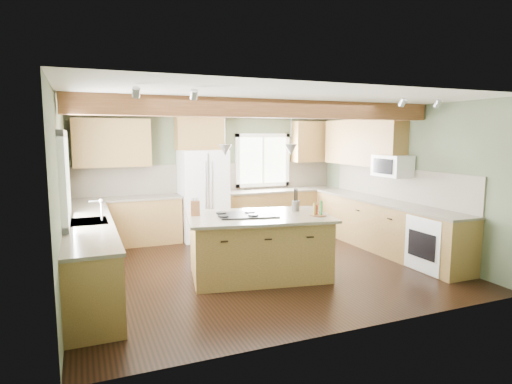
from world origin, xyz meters
name	(u,v)px	position (x,y,z in m)	size (l,w,h in m)	color
floor	(257,266)	(0.00, 0.00, 0.00)	(5.60, 5.60, 0.00)	black
ceiling	(258,102)	(0.00, 0.00, 2.60)	(5.60, 5.60, 0.00)	silver
wall_back	(212,173)	(0.00, 2.50, 1.30)	(5.60, 5.60, 0.00)	#465039
wall_left	(62,195)	(-2.80, 0.00, 1.30)	(5.00, 5.00, 0.00)	#465039
wall_right	(400,179)	(2.80, 0.00, 1.30)	(5.00, 5.00, 0.00)	#465039
ceiling_beam	(269,109)	(0.00, -0.43, 2.47)	(5.55, 0.26, 0.26)	#542918
soffit_trim	(213,113)	(0.00, 2.40, 2.54)	(5.55, 0.20, 0.10)	#542918
backsplash_back	(212,177)	(0.00, 2.48, 1.21)	(5.58, 0.03, 0.58)	brown
backsplash_right	(397,184)	(2.78, 0.05, 1.21)	(0.03, 3.70, 0.58)	brown
base_cab_back_left	(127,222)	(-1.79, 2.20, 0.44)	(2.02, 0.60, 0.88)	brown
counter_back_left	(126,199)	(-1.79, 2.20, 0.90)	(2.06, 0.64, 0.04)	brown
base_cab_back_right	(282,211)	(1.49, 2.20, 0.44)	(2.62, 0.60, 0.88)	brown
counter_back_right	(282,190)	(1.49, 2.20, 0.90)	(2.66, 0.64, 0.04)	brown
base_cab_left	(90,255)	(-2.50, 0.05, 0.44)	(0.60, 3.70, 0.88)	brown
counter_left	(88,223)	(-2.50, 0.05, 0.90)	(0.64, 3.74, 0.04)	brown
base_cab_right	(383,226)	(2.50, 0.05, 0.44)	(0.60, 3.70, 0.88)	brown
counter_right	(383,201)	(2.50, 0.05, 0.90)	(0.64, 3.74, 0.04)	brown
upper_cab_back_left	(112,143)	(-1.99, 2.33, 1.95)	(1.40, 0.35, 0.90)	brown
upper_cab_over_fridge	(200,132)	(-0.30, 2.33, 2.15)	(0.96, 0.35, 0.70)	brown
upper_cab_right	(363,142)	(2.62, 0.90, 1.95)	(0.35, 2.20, 0.90)	brown
upper_cab_back_corner	(312,142)	(2.30, 2.33, 1.95)	(0.90, 0.35, 0.90)	brown
window_left	(63,176)	(-2.78, 0.05, 1.55)	(0.04, 1.60, 1.05)	white
window_back	(262,160)	(1.15, 2.48, 1.55)	(1.10, 0.04, 1.00)	white
sink	(88,222)	(-2.50, 0.05, 0.91)	(0.50, 0.65, 0.03)	#262628
faucet	(102,211)	(-2.32, 0.05, 1.05)	(0.02, 0.02, 0.28)	#B2B2B7
dishwasher	(94,286)	(-2.49, -1.25, 0.43)	(0.60, 0.60, 0.84)	white
oven	(437,243)	(2.49, -1.25, 0.43)	(0.60, 0.72, 0.84)	white
microwave	(392,166)	(2.58, -0.05, 1.55)	(0.40, 0.70, 0.38)	white
pendant_left	(225,150)	(-0.64, -0.34, 1.88)	(0.18, 0.18, 0.16)	#B2B2B7
pendant_right	(291,150)	(0.32, -0.52, 1.88)	(0.18, 0.18, 0.16)	#B2B2B7
refrigerator	(203,195)	(-0.30, 2.12, 0.90)	(0.90, 0.74, 1.80)	white
island	(259,247)	(-0.16, -0.43, 0.44)	(1.95, 1.19, 0.88)	olive
island_top	(259,216)	(-0.16, -0.43, 0.90)	(2.08, 1.32, 0.04)	brown
cooktop	(248,215)	(-0.32, -0.40, 0.93)	(0.84, 0.56, 0.02)	black
knife_block	(195,208)	(-1.04, -0.12, 1.03)	(0.13, 0.10, 0.22)	brown
utensil_crock	(296,206)	(0.51, -0.32, 1.00)	(0.12, 0.12, 0.16)	#463B38
bottle_tray	(318,209)	(0.63, -0.80, 1.03)	(0.23, 0.23, 0.21)	brown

